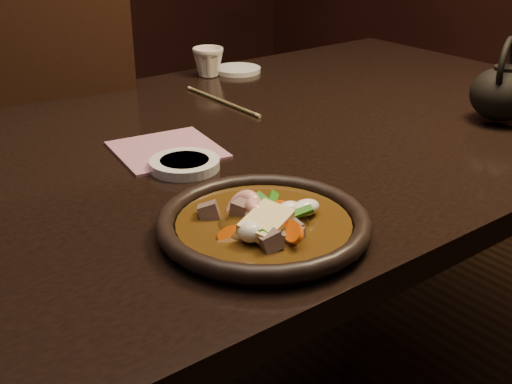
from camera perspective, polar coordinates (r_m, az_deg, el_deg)
table at (r=1.14m, az=-1.27°, el=1.33°), size 1.60×0.90×0.75m
chair at (r=1.58m, az=-18.97°, el=1.08°), size 0.53×0.53×0.96m
plate at (r=0.78m, az=0.69°, el=-2.90°), size 0.26×0.26×0.03m
stirfry at (r=0.77m, az=0.69°, el=-2.67°), size 0.14×0.16×0.06m
soy_dish at (r=0.98m, az=-6.36°, el=2.48°), size 0.11×0.11×0.01m
saucer_right at (r=1.53m, az=-1.65°, el=10.81°), size 0.11×0.11×0.01m
tea_cup at (r=1.49m, az=-4.27°, el=11.54°), size 0.08×0.08×0.07m
chopsticks at (r=1.30m, az=-3.05°, el=8.07°), size 0.01×0.25×0.01m
napkin at (r=1.05m, az=-7.92°, el=3.74°), size 0.18×0.18×0.00m
teapot at (r=1.25m, az=21.04°, el=8.37°), size 0.14×0.11×0.15m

